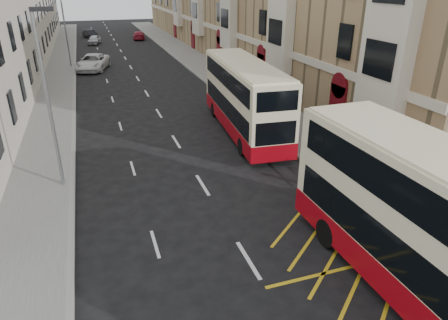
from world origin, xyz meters
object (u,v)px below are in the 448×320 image
object	(u,v)px
white_van	(93,62)
street_lamp_near	(48,93)
car_dark	(90,34)
car_red	(139,35)
double_decker_rear	(244,98)
street_lamp_far	(65,24)
pedestrian_far	(373,180)
car_silver	(94,40)
pedestrian_mid	(423,199)

from	to	relation	value
white_van	street_lamp_near	bearing A→B (deg)	-79.07
car_dark	white_van	bearing A→B (deg)	-111.66
car_red	double_decker_rear	bearing A→B (deg)	96.47
double_decker_rear	car_red	xyz separation A→B (m)	(-0.62, 46.42, -1.65)
street_lamp_far	car_red	bearing A→B (deg)	63.53
street_lamp_far	street_lamp_near	bearing A→B (deg)	-90.00
street_lamp_near	pedestrian_far	xyz separation A→B (m)	(13.18, -5.81, -3.62)
car_dark	double_decker_rear	bearing A→B (deg)	-101.62
double_decker_rear	pedestrian_far	size ratio (longest dim) A/B	6.64
pedestrian_far	car_silver	world-z (taller)	pedestrian_far
car_silver	car_red	distance (m)	7.79
white_van	car_silver	size ratio (longest dim) A/B	1.55
white_van	car_red	world-z (taller)	white_van
double_decker_rear	pedestrian_far	xyz separation A→B (m)	(2.25, -10.10, -1.28)
double_decker_rear	pedestrian_mid	size ratio (longest dim) A/B	6.09
car_red	car_dark	bearing A→B (deg)	-26.48
car_silver	car_dark	size ratio (longest dim) A/B	1.00
double_decker_rear	car_dark	size ratio (longest dim) A/B	2.96
street_lamp_far	car_red	xyz separation A→B (m)	(10.31, 20.71, -3.99)
street_lamp_far	car_red	distance (m)	23.48
pedestrian_mid	double_decker_rear	bearing A→B (deg)	74.50
street_lamp_far	car_silver	size ratio (longest dim) A/B	2.07
street_lamp_far	pedestrian_far	size ratio (longest dim) A/B	4.62
street_lamp_near	double_decker_rear	bearing A→B (deg)	21.42
double_decker_rear	pedestrian_far	bearing A→B (deg)	-72.75
street_lamp_near	car_red	xyz separation A→B (m)	(10.31, 50.71, -3.99)
pedestrian_far	pedestrian_mid	bearing A→B (deg)	148.11
car_dark	pedestrian_far	bearing A→B (deg)	-101.04
car_red	white_van	bearing A→B (deg)	76.47
street_lamp_near	pedestrian_mid	distance (m)	16.40
white_van	car_red	size ratio (longest dim) A/B	1.34
pedestrian_far	car_red	xyz separation A→B (m)	(-2.87, 56.52, -0.37)
car_silver	car_dark	bearing A→B (deg)	104.33
car_silver	white_van	bearing A→B (deg)	-81.05
street_lamp_near	car_dark	world-z (taller)	street_lamp_near
pedestrian_far	car_silver	size ratio (longest dim) A/B	0.45
street_lamp_far	pedestrian_mid	size ratio (longest dim) A/B	4.23
street_lamp_far	car_dark	bearing A→B (deg)	83.78
car_silver	pedestrian_mid	bearing A→B (deg)	-67.61
street_lamp_far	car_dark	distance (m)	25.91
street_lamp_far	double_decker_rear	distance (m)	28.04
pedestrian_mid	street_lamp_far	bearing A→B (deg)	80.96
white_van	car_red	distance (m)	24.31
street_lamp_near	white_van	world-z (taller)	street_lamp_near
pedestrian_mid	car_red	size ratio (longest dim) A/B	0.42
car_dark	car_red	size ratio (longest dim) A/B	0.87
street_lamp_near	pedestrian_mid	size ratio (longest dim) A/B	4.23
street_lamp_near	street_lamp_far	bearing A→B (deg)	90.00
pedestrian_far	car_dark	world-z (taller)	pedestrian_far
double_decker_rear	car_silver	xyz separation A→B (m)	(-7.76, 43.32, -1.64)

